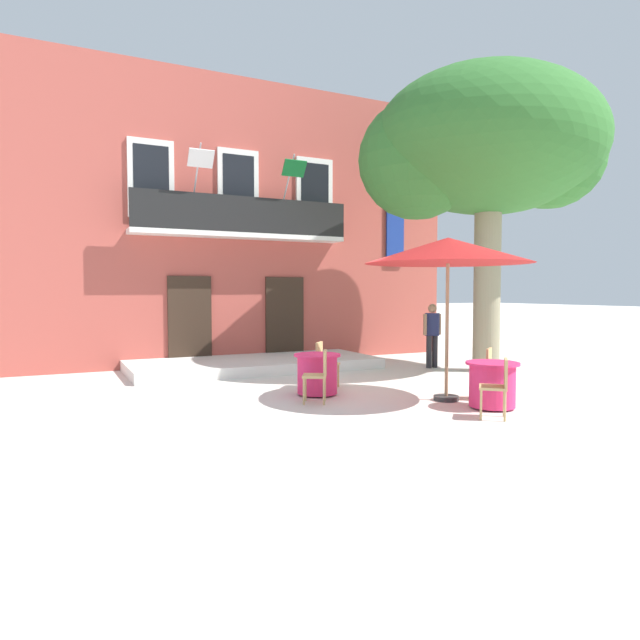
# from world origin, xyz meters

# --- Properties ---
(ground_plane) EXTENTS (120.00, 120.00, 0.00)m
(ground_plane) POSITION_xyz_m (0.00, 0.00, 0.00)
(ground_plane) COLOR silver
(building_facade) EXTENTS (13.00, 5.09, 7.50)m
(building_facade) POSITION_xyz_m (-0.90, 6.99, 3.75)
(building_facade) COLOR #B24C42
(building_facade) RESTS_ON ground
(entrance_step_platform) EXTENTS (5.98, 2.48, 0.25)m
(entrance_step_platform) POSITION_xyz_m (-0.90, 3.76, 0.12)
(entrance_step_platform) COLOR silver
(entrance_step_platform) RESTS_ON ground
(plane_tree) EXTENTS (5.75, 5.05, 7.12)m
(plane_tree) POSITION_xyz_m (3.95, 1.13, 5.29)
(plane_tree) COLOR gray
(plane_tree) RESTS_ON ground
(cafe_table_near_tree) EXTENTS (0.86, 0.86, 0.76)m
(cafe_table_near_tree) POSITION_xyz_m (-0.97, 0.09, 0.39)
(cafe_table_near_tree) COLOR #E52D66
(cafe_table_near_tree) RESTS_ON ground
(cafe_chair_near_tree_0) EXTENTS (0.56, 0.56, 0.91)m
(cafe_chair_near_tree_0) POSITION_xyz_m (-0.52, 0.70, 0.53)
(cafe_chair_near_tree_0) COLOR tan
(cafe_chair_near_tree_0) RESTS_ON ground
(cafe_chair_near_tree_1) EXTENTS (0.54, 0.54, 0.91)m
(cafe_chair_near_tree_1) POSITION_xyz_m (-1.27, -0.60, 0.53)
(cafe_chair_near_tree_1) COLOR tan
(cafe_chair_near_tree_1) RESTS_ON ground
(cafe_table_middle) EXTENTS (0.86, 0.86, 0.76)m
(cafe_table_middle) POSITION_xyz_m (1.10, -2.22, 0.39)
(cafe_table_middle) COLOR #E52D66
(cafe_table_middle) RESTS_ON ground
(cafe_chair_middle_0) EXTENTS (0.56, 0.56, 0.91)m
(cafe_chair_middle_0) POSITION_xyz_m (1.65, -1.70, 0.53)
(cafe_chair_middle_0) COLOR tan
(cafe_chair_middle_0) RESTS_ON ground
(cafe_chair_middle_1) EXTENTS (0.57, 0.57, 0.91)m
(cafe_chair_middle_1) POSITION_xyz_m (0.65, -2.82, 0.53)
(cafe_chair_middle_1) COLOR tan
(cafe_chair_middle_1) RESTS_ON ground
(cafe_umbrella) EXTENTS (2.90, 2.90, 2.85)m
(cafe_umbrella) POSITION_xyz_m (0.85, -1.37, 2.61)
(cafe_umbrella) COLOR #997A56
(cafe_umbrella) RESTS_ON ground
(pedestrian_near_entrance) EXTENTS (0.53, 0.39, 1.60)m
(pedestrian_near_entrance) POSITION_xyz_m (3.19, 2.09, 0.90)
(pedestrian_near_entrance) COLOR #232328
(pedestrian_near_entrance) RESTS_ON ground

